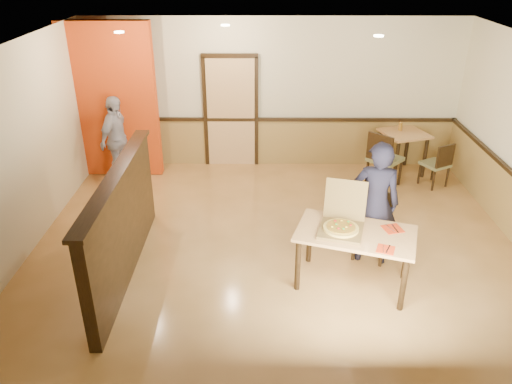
% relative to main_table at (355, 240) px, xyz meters
% --- Properties ---
extents(floor, '(7.00, 7.00, 0.00)m').
position_rel_main_table_xyz_m(floor, '(-0.93, 0.45, -0.66)').
color(floor, tan).
rests_on(floor, ground).
extents(ceiling, '(7.00, 7.00, 0.00)m').
position_rel_main_table_xyz_m(ceiling, '(-0.93, 0.45, 2.14)').
color(ceiling, black).
rests_on(ceiling, wall_back).
extents(wall_back, '(7.00, 0.00, 7.00)m').
position_rel_main_table_xyz_m(wall_back, '(-0.93, 3.95, 0.74)').
color(wall_back, beige).
rests_on(wall_back, floor).
extents(wall_left, '(0.00, 7.00, 7.00)m').
position_rel_main_table_xyz_m(wall_left, '(-4.43, 0.45, 0.74)').
color(wall_left, beige).
rests_on(wall_left, floor).
extents(wainscot_back, '(7.00, 0.04, 0.90)m').
position_rel_main_table_xyz_m(wainscot_back, '(-0.93, 3.92, -0.21)').
color(wainscot_back, olive).
rests_on(wainscot_back, floor).
extents(chair_rail_back, '(7.00, 0.06, 0.06)m').
position_rel_main_table_xyz_m(chair_rail_back, '(-0.93, 3.90, 0.26)').
color(chair_rail_back, black).
rests_on(chair_rail_back, wall_back).
extents(back_door, '(0.90, 0.06, 2.10)m').
position_rel_main_table_xyz_m(back_door, '(-1.73, 3.91, 0.39)').
color(back_door, tan).
rests_on(back_door, wall_back).
extents(booth_partition, '(0.20, 3.10, 1.44)m').
position_rel_main_table_xyz_m(booth_partition, '(-2.93, 0.25, 0.08)').
color(booth_partition, black).
rests_on(booth_partition, floor).
extents(red_accent_panel, '(1.60, 0.20, 2.78)m').
position_rel_main_table_xyz_m(red_accent_panel, '(-3.83, 3.45, 0.74)').
color(red_accent_panel, '#BB390D').
rests_on(red_accent_panel, floor).
extents(spot_a, '(0.14, 0.14, 0.02)m').
position_rel_main_table_xyz_m(spot_a, '(-3.23, 2.25, 2.12)').
color(spot_a, beige).
rests_on(spot_a, ceiling).
extents(spot_b, '(0.14, 0.14, 0.02)m').
position_rel_main_table_xyz_m(spot_b, '(-1.73, 2.95, 2.12)').
color(spot_b, beige).
rests_on(spot_b, ceiling).
extents(spot_c, '(0.14, 0.14, 0.02)m').
position_rel_main_table_xyz_m(spot_c, '(0.47, 1.95, 2.12)').
color(spot_c, beige).
rests_on(spot_c, ceiling).
extents(main_table, '(1.61, 1.21, 0.77)m').
position_rel_main_table_xyz_m(main_table, '(0.00, 0.00, 0.00)').
color(main_table, tan).
rests_on(main_table, floor).
extents(diner_chair, '(0.60, 0.60, 0.93)m').
position_rel_main_table_xyz_m(diner_chair, '(0.39, 0.70, -0.15)').
color(diner_chair, olive).
rests_on(diner_chair, floor).
extents(side_chair_left, '(0.72, 0.72, 1.02)m').
position_rel_main_table_xyz_m(side_chair_left, '(0.99, 2.89, -0.10)').
color(side_chair_left, olive).
rests_on(side_chair_left, floor).
extents(side_chair_right, '(0.56, 0.56, 0.83)m').
position_rel_main_table_xyz_m(side_chair_right, '(1.98, 2.89, -0.20)').
color(side_chair_right, olive).
rests_on(side_chair_right, floor).
extents(side_table, '(0.95, 0.95, 0.81)m').
position_rel_main_table_xyz_m(side_table, '(1.50, 3.50, -0.03)').
color(side_table, tan).
rests_on(side_table, floor).
extents(diner, '(0.70, 0.52, 1.74)m').
position_rel_main_table_xyz_m(diner, '(0.34, 0.56, 0.21)').
color(diner, black).
rests_on(diner, floor).
extents(passerby, '(0.63, 1.00, 1.58)m').
position_rel_main_table_xyz_m(passerby, '(-3.75, 3.14, 0.13)').
color(passerby, '#9B9BA3').
rests_on(passerby, floor).
extents(pizza_box, '(0.66, 0.73, 0.55)m').
position_rel_main_table_xyz_m(pizza_box, '(-0.17, 0.06, 0.18)').
color(pizza_box, brown).
rests_on(pizza_box, main_table).
extents(pizza, '(0.57, 0.57, 0.03)m').
position_rel_main_table_xyz_m(pizza, '(-0.19, 0.01, 0.16)').
color(pizza, '#DDBF50').
rests_on(pizza, pizza_box).
extents(napkin_near, '(0.26, 0.26, 0.01)m').
position_rel_main_table_xyz_m(napkin_near, '(0.28, -0.38, 0.11)').
color(napkin_near, red).
rests_on(napkin_near, main_table).
extents(napkin_far, '(0.28, 0.28, 0.01)m').
position_rel_main_table_xyz_m(napkin_far, '(0.47, 0.08, 0.11)').
color(napkin_far, red).
rests_on(napkin_far, main_table).
extents(condiment, '(0.06, 0.06, 0.16)m').
position_rel_main_table_xyz_m(condiment, '(1.43, 3.60, 0.23)').
color(condiment, '#92611A').
rests_on(condiment, side_table).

